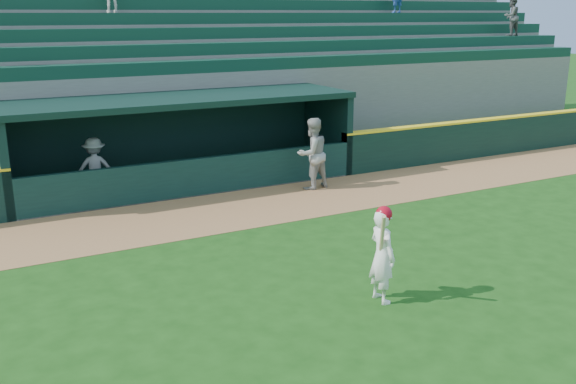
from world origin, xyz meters
name	(u,v)px	position (x,y,z in m)	size (l,w,h in m)	color
ground	(331,284)	(0.00, 0.00, 0.00)	(120.00, 120.00, 0.00)	#174210
warning_track	(224,211)	(0.00, 4.90, 0.01)	(40.00, 3.00, 0.01)	#99683D
field_wall_right	(531,133)	(12.25, 6.55, 0.60)	(15.50, 0.30, 1.20)	black
wall_stripe_right	(533,115)	(12.25, 6.55, 1.23)	(15.50, 0.32, 0.06)	yellow
dugout_player_front	(312,154)	(2.94, 5.71, 0.97)	(0.94, 0.73, 1.93)	#9A9B96
dugout_player_inside	(95,168)	(-2.41, 7.66, 0.78)	(1.00, 0.58, 1.55)	#A7A7A2
dugout	(179,135)	(0.00, 8.00, 1.36)	(9.40, 2.80, 2.46)	slate
stands	(133,82)	(-0.01, 12.57, 2.40)	(34.50, 6.25, 7.42)	slate
batter_at_plate	(382,254)	(0.39, -0.94, 0.83)	(0.53, 0.73, 1.66)	white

